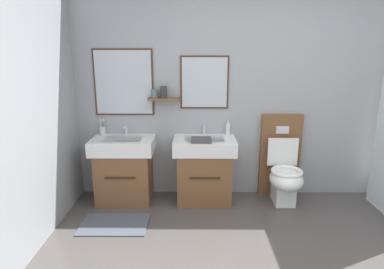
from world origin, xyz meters
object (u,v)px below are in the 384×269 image
soap_dispenser (228,129)px  folded_hand_towel (201,140)px  vanity_sink_left (124,168)px  toothbrush_cup (103,130)px  toilet (283,170)px  vanity_sink_right (204,168)px

soap_dispenser → folded_hand_towel: bearing=-135.0°
vanity_sink_left → toothbrush_cup: (-0.27, 0.17, 0.41)m
toilet → soap_dispenser: 0.80m
toothbrush_cup → soap_dispenser: (1.49, 0.01, 0.02)m
vanity_sink_right → toothbrush_cup: (-1.20, 0.17, 0.41)m
vanity_sink_right → soap_dispenser: bearing=32.1°
vanity_sink_left → toilet: size_ratio=0.75×
toilet → folded_hand_towel: 1.05m
vanity_sink_left → vanity_sink_right: same height
toilet → toothbrush_cup: toilet is taller
toothbrush_cup → toilet: bearing=-4.3°
toilet → soap_dispenser: toilet is taller
toothbrush_cup → folded_hand_towel: 1.21m
vanity_sink_right → folded_hand_towel: bearing=-105.3°
vanity_sink_left → vanity_sink_right: bearing=0.0°
toilet → folded_hand_towel: bearing=-171.0°
vanity_sink_right → soap_dispenser: 0.54m
vanity_sink_right → soap_dispenser: (0.28, 0.18, 0.43)m
folded_hand_towel → vanity_sink_left: bearing=170.7°
toilet → toothbrush_cup: 2.17m
toothbrush_cup → folded_hand_towel: toothbrush_cup is taller
toilet → soap_dispenser: size_ratio=5.92×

